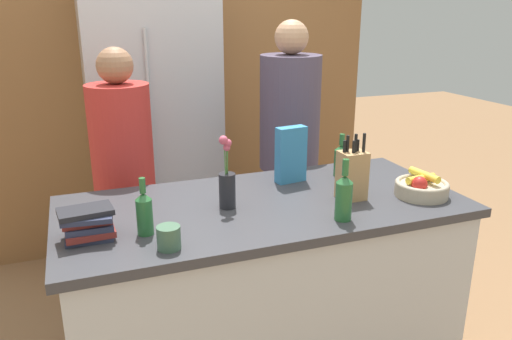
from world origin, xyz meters
TOP-DOWN VIEW (x-y plane):
  - kitchen_island at (0.00, 0.00)m, footprint 1.79×0.82m
  - back_wall_wood at (0.00, 1.77)m, footprint 2.99×0.12m
  - refrigerator at (-0.26, 1.41)m, footprint 0.83×0.62m
  - fruit_bowl at (0.70, -0.18)m, footprint 0.24×0.24m
  - knife_block at (0.39, -0.09)m, footprint 0.12×0.10m
  - flower_vase at (-0.17, 0.00)m, footprint 0.07×0.07m
  - cereal_box at (0.23, 0.22)m, footprint 0.16×0.08m
  - coffee_mug at (-0.48, -0.30)m, footprint 0.09×0.12m
  - book_stack at (-0.75, -0.12)m, footprint 0.21×0.16m
  - bottle_oil at (-0.54, -0.15)m, footprint 0.06×0.06m
  - bottle_vinegar at (0.23, -0.29)m, footprint 0.07×0.07m
  - bottle_wine at (0.50, 0.21)m, footprint 0.07×0.07m
  - person_at_sink at (-0.54, 0.68)m, footprint 0.32×0.32m
  - person_in_blue at (0.47, 0.78)m, footprint 0.36×0.36m

SIDE VIEW (x-z plane):
  - kitchen_island at x=0.00m, z-range 0.00..0.94m
  - person_at_sink at x=-0.54m, z-range 0.10..1.68m
  - person_in_blue at x=0.47m, z-range 0.10..1.80m
  - coffee_mug at x=-0.48m, z-range 0.94..1.02m
  - fruit_bowl at x=0.70m, z-range 0.93..1.03m
  - book_stack at x=-0.75m, z-range 0.94..1.06m
  - refrigerator at x=-0.26m, z-range 0.00..2.00m
  - bottle_wine at x=0.50m, z-range 0.91..1.13m
  - bottle_oil at x=-0.54m, z-range 0.91..1.14m
  - bottle_vinegar at x=0.23m, z-range 0.91..1.17m
  - flower_vase at x=-0.17m, z-range 0.88..1.21m
  - knife_block at x=0.39m, z-range 0.90..1.20m
  - cereal_box at x=0.23m, z-range 0.94..1.21m
  - back_wall_wood at x=0.00m, z-range 0.00..2.60m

